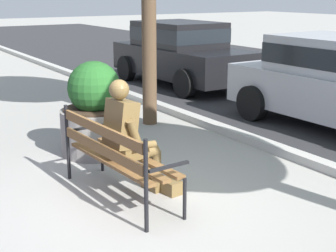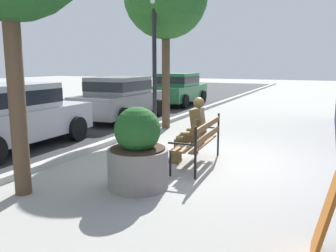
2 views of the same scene
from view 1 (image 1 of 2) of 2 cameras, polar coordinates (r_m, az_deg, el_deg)
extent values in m
plane|color=#9E9B93|center=(5.40, -6.31, -9.74)|extent=(80.00, 80.00, 0.00)
cube|color=#B2AFA8|center=(7.03, 15.43, -3.64)|extent=(60.00, 0.20, 0.12)
cube|color=brown|center=(5.50, -6.83, -4.19)|extent=(1.70, 0.22, 0.04)
cube|color=brown|center=(5.59, -5.22, -3.84)|extent=(1.70, 0.22, 0.04)
cube|color=brown|center=(5.67, -3.66, -3.50)|extent=(1.70, 0.22, 0.04)
cube|color=brown|center=(5.41, -7.72, -2.67)|extent=(1.70, 0.14, 0.11)
cube|color=brown|center=(5.34, -7.81, -0.43)|extent=(1.70, 0.14, 0.11)
cylinder|color=black|center=(6.48, -7.65, -3.29)|extent=(0.04, 0.04, 0.45)
cylinder|color=black|center=(6.21, -11.55, -1.88)|extent=(0.04, 0.04, 0.95)
cube|color=black|center=(6.28, -9.38, -0.20)|extent=(0.07, 0.48, 0.03)
cylinder|color=black|center=(5.09, 1.94, -8.45)|extent=(0.04, 0.04, 0.45)
cylinder|color=black|center=(4.74, -2.56, -7.02)|extent=(0.04, 0.04, 0.95)
cube|color=black|center=(4.83, 0.10, -4.73)|extent=(0.07, 0.48, 0.03)
cube|color=brown|center=(5.55, -4.55, -2.75)|extent=(0.37, 0.36, 0.16)
cube|color=brown|center=(5.41, -5.49, 0.27)|extent=(0.39, 0.33, 0.55)
sphere|color=brown|center=(5.31, -5.69, 4.21)|extent=(0.22, 0.22, 0.22)
cylinder|color=brown|center=(5.61, -6.55, 0.26)|extent=(0.11, 0.19, 0.29)
cylinder|color=brown|center=(5.73, -5.37, -1.13)|extent=(0.11, 0.27, 0.10)
cylinder|color=brown|center=(5.25, -3.97, -0.71)|extent=(0.11, 0.19, 0.29)
cylinder|color=brown|center=(5.37, -2.65, -2.22)|extent=(0.11, 0.27, 0.10)
cylinder|color=brown|center=(5.71, -3.89, -2.65)|extent=(0.17, 0.38, 0.14)
cylinder|color=brown|center=(5.89, -2.41, -4.81)|extent=(0.11, 0.11, 0.50)
cube|color=brown|center=(6.01, -1.92, -6.61)|extent=(0.14, 0.25, 0.07)
cylinder|color=brown|center=(5.57, -2.82, -3.09)|extent=(0.17, 0.38, 0.14)
cylinder|color=brown|center=(5.76, -1.34, -5.29)|extent=(0.11, 0.11, 0.50)
cube|color=brown|center=(5.87, -0.86, -7.13)|extent=(0.14, 0.25, 0.07)
cube|color=brown|center=(5.78, 0.26, -7.00)|extent=(0.30, 0.21, 0.16)
cylinder|color=gray|center=(7.19, -8.35, -0.62)|extent=(1.00, 1.00, 0.64)
cylinder|color=#38281C|center=(7.11, -8.45, 1.98)|extent=(0.90, 0.90, 0.03)
sphere|color=#235B23|center=(7.05, -8.55, 4.40)|extent=(0.76, 0.76, 0.76)
cylinder|color=brown|center=(8.54, -2.20, 10.06)|extent=(0.25, 0.25, 2.99)
cube|color=black|center=(12.38, 1.61, 7.57)|extent=(4.14, 1.79, 0.70)
cube|color=black|center=(12.43, 1.23, 10.62)|extent=(2.16, 1.61, 0.60)
cube|color=black|center=(12.43, 1.23, 10.62)|extent=(2.18, 1.63, 0.33)
cylinder|color=black|center=(11.92, 8.68, 5.69)|extent=(0.64, 0.23, 0.64)
cylinder|color=black|center=(10.87, 1.97, 4.93)|extent=(0.64, 0.23, 0.64)
cylinder|color=black|center=(13.98, 1.32, 7.27)|extent=(0.64, 0.23, 0.64)
cylinder|color=black|center=(13.10, -4.84, 6.67)|extent=(0.64, 0.23, 0.64)
cylinder|color=black|center=(10.30, 16.71, 3.71)|extent=(0.64, 0.23, 0.64)
cylinder|color=black|center=(9.08, 9.76, 2.65)|extent=(0.64, 0.23, 0.64)
camera|label=2|loc=(11.20, -33.02, 11.59)|focal=37.52mm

